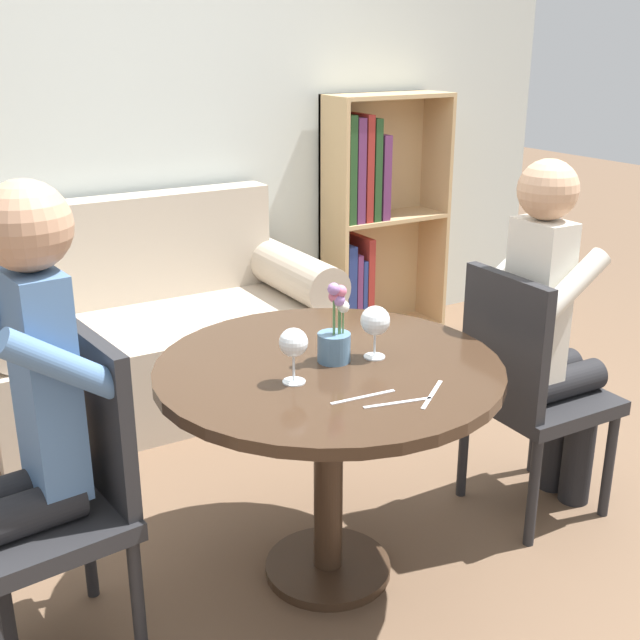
# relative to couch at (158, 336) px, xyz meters

# --- Properties ---
(ground_plane) EXTENTS (16.00, 16.00, 0.00)m
(ground_plane) POSITION_rel_couch_xyz_m (0.00, -1.52, -0.31)
(ground_plane) COLOR brown
(back_wall) EXTENTS (5.20, 0.05, 2.70)m
(back_wall) POSITION_rel_couch_xyz_m (0.00, 0.43, 1.04)
(back_wall) COLOR silver
(back_wall) RESTS_ON ground_plane
(round_table) EXTENTS (1.02, 1.02, 0.72)m
(round_table) POSITION_rel_couch_xyz_m (0.00, -1.52, 0.28)
(round_table) COLOR #382619
(round_table) RESTS_ON ground_plane
(couch) EXTENTS (1.58, 0.80, 0.92)m
(couch) POSITION_rel_couch_xyz_m (0.00, 0.00, 0.00)
(couch) COLOR #B7A893
(couch) RESTS_ON ground_plane
(bookshelf_right) EXTENTS (0.70, 0.28, 1.33)m
(bookshelf_right) POSITION_rel_couch_xyz_m (1.33, 0.27, 0.36)
(bookshelf_right) COLOR tan
(bookshelf_right) RESTS_ON ground_plane
(chair_left) EXTENTS (0.46, 0.46, 0.90)m
(chair_left) POSITION_rel_couch_xyz_m (-0.77, -1.43, 0.18)
(chair_left) COLOR #232326
(chair_left) RESTS_ON ground_plane
(chair_right) EXTENTS (0.43, 0.43, 0.90)m
(chair_right) POSITION_rel_couch_xyz_m (0.77, -1.56, 0.18)
(chair_right) COLOR #232326
(chair_right) RESTS_ON ground_plane
(person_left) EXTENTS (0.44, 0.37, 1.31)m
(person_left) POSITION_rel_couch_xyz_m (-0.85, -1.45, 0.40)
(person_left) COLOR black
(person_left) RESTS_ON ground_plane
(person_right) EXTENTS (0.42, 0.34, 1.26)m
(person_right) POSITION_rel_couch_xyz_m (0.85, -1.56, 0.35)
(person_right) COLOR black
(person_right) RESTS_ON ground_plane
(wine_glass_left) EXTENTS (0.08, 0.08, 0.16)m
(wine_glass_left) POSITION_rel_couch_xyz_m (-0.15, -1.58, 0.52)
(wine_glass_left) COLOR white
(wine_glass_left) RESTS_ON round_table
(wine_glass_right) EXTENTS (0.09, 0.09, 0.16)m
(wine_glass_right) POSITION_rel_couch_xyz_m (0.14, -1.54, 0.52)
(wine_glass_right) COLOR white
(wine_glass_right) RESTS_ON round_table
(flower_vase) EXTENTS (0.10, 0.10, 0.24)m
(flower_vase) POSITION_rel_couch_xyz_m (0.03, -1.51, 0.49)
(flower_vase) COLOR slate
(flower_vase) RESTS_ON round_table
(knife_left_setting) EXTENTS (0.16, 0.12, 0.00)m
(knife_left_setting) POSITION_rel_couch_xyz_m (0.13, -1.84, 0.41)
(knife_left_setting) COLOR silver
(knife_left_setting) RESTS_ON round_table
(fork_left_setting) EXTENTS (0.19, 0.05, 0.00)m
(fork_left_setting) POSITION_rel_couch_xyz_m (0.02, -1.83, 0.41)
(fork_left_setting) COLOR silver
(fork_left_setting) RESTS_ON round_table
(knife_right_setting) EXTENTS (0.19, 0.03, 0.00)m
(knife_right_setting) POSITION_rel_couch_xyz_m (-0.04, -1.76, 0.41)
(knife_right_setting) COLOR silver
(knife_right_setting) RESTS_ON round_table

